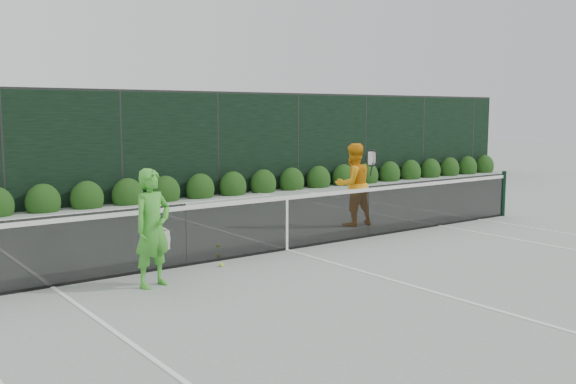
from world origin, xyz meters
TOP-DOWN VIEW (x-y plane):
  - ground at (0.00, 0.00)m, footprint 80.00×80.00m
  - tennis_net at (-0.02, 0.00)m, footprint 12.90×0.10m
  - player_woman at (-2.93, -0.79)m, footprint 0.70×0.56m
  - player_man at (2.65, 1.17)m, footprint 0.97×0.78m
  - court_lines at (0.00, 0.00)m, footprint 11.03×23.83m
  - windscreen_fence at (0.00, -2.71)m, footprint 32.00×21.07m
  - hedge_row at (-0.00, 7.15)m, footprint 31.66×0.65m
  - tennis_balls at (-1.24, 0.27)m, footprint 0.78×1.38m

SIDE VIEW (x-z plane):
  - ground at x=0.00m, z-range 0.00..0.00m
  - court_lines at x=0.00m, z-range 0.00..0.01m
  - tennis_balls at x=-1.24m, z-range 0.00..0.07m
  - hedge_row at x=0.00m, z-range -0.23..0.70m
  - tennis_net at x=-0.02m, z-range 0.00..1.07m
  - player_woman at x=-2.93m, z-range 0.00..1.67m
  - player_man at x=2.65m, z-range 0.00..1.79m
  - windscreen_fence at x=0.00m, z-range -0.02..3.04m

